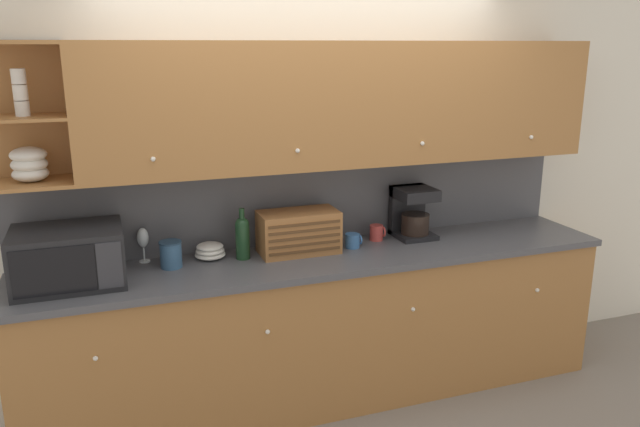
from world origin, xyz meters
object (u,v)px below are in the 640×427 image
(bowl_stack_on_counter, at_px, (210,251))
(wine_glass, at_px, (143,239))
(storage_canister, at_px, (171,254))
(bread_box, at_px, (299,232))
(mug, at_px, (353,241))
(wine_bottle, at_px, (242,236))
(mug_blue_second, at_px, (377,233))
(microwave, at_px, (68,257))
(coffee_maker, at_px, (412,212))

(bowl_stack_on_counter, bearing_deg, wine_glass, 169.79)
(storage_canister, height_order, bowl_stack_on_counter, storage_canister)
(wine_glass, height_order, bread_box, bread_box)
(bowl_stack_on_counter, relative_size, mug, 1.74)
(bowl_stack_on_counter, bearing_deg, wine_bottle, -20.89)
(wine_bottle, bearing_deg, mug_blue_second, 3.99)
(wine_glass, height_order, wine_bottle, wine_bottle)
(wine_bottle, xyz_separation_m, bread_box, (0.34, -0.00, -0.01))
(microwave, relative_size, bread_box, 1.16)
(microwave, relative_size, wine_bottle, 1.81)
(wine_glass, bearing_deg, bread_box, -8.81)
(coffee_maker, bearing_deg, microwave, -175.61)
(mug, bearing_deg, microwave, -177.62)
(wine_bottle, distance_m, coffee_maker, 1.15)
(microwave, bearing_deg, wine_glass, 30.45)
(bowl_stack_on_counter, bearing_deg, storage_canister, -160.91)
(wine_bottle, height_order, mug_blue_second, wine_bottle)
(bread_box, height_order, mug, bread_box)
(wine_glass, relative_size, bowl_stack_on_counter, 1.14)
(storage_canister, xyz_separation_m, coffee_maker, (1.56, 0.08, 0.09))
(storage_canister, distance_m, coffee_maker, 1.57)
(microwave, distance_m, storage_canister, 0.54)
(bread_box, bearing_deg, coffee_maker, 4.94)
(coffee_maker, bearing_deg, mug_blue_second, -179.04)
(storage_canister, height_order, wine_bottle, wine_bottle)
(microwave, bearing_deg, coffee_maker, 4.39)
(bowl_stack_on_counter, xyz_separation_m, mug, (0.87, -0.10, -0.00))
(mug_blue_second, distance_m, coffee_maker, 0.28)
(bowl_stack_on_counter, height_order, mug_blue_second, mug_blue_second)
(wine_bottle, bearing_deg, microwave, -174.31)
(microwave, xyz_separation_m, storage_canister, (0.53, 0.08, -0.07))
(bread_box, height_order, mug_blue_second, bread_box)
(storage_canister, height_order, bread_box, bread_box)
(microwave, bearing_deg, wine_bottle, 5.69)
(wine_bottle, bearing_deg, wine_glass, 166.16)
(microwave, height_order, wine_glass, microwave)
(wine_glass, distance_m, wine_bottle, 0.57)
(wine_bottle, relative_size, mug, 2.97)
(bowl_stack_on_counter, xyz_separation_m, coffee_maker, (1.33, -0.00, 0.12))
(bread_box, distance_m, mug_blue_second, 0.56)
(storage_canister, relative_size, bread_box, 0.32)
(wine_glass, relative_size, mug_blue_second, 2.05)
(bowl_stack_on_counter, xyz_separation_m, bread_box, (0.52, -0.07, 0.08))
(storage_canister, bearing_deg, coffee_maker, 2.87)
(storage_canister, bearing_deg, bowl_stack_on_counter, 19.09)
(wine_glass, bearing_deg, mug_blue_second, -2.93)
(microwave, height_order, wine_bottle, wine_bottle)
(wine_glass, height_order, mug, wine_glass)
(bread_box, relative_size, mug_blue_second, 4.77)
(wine_glass, distance_m, mug, 1.26)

